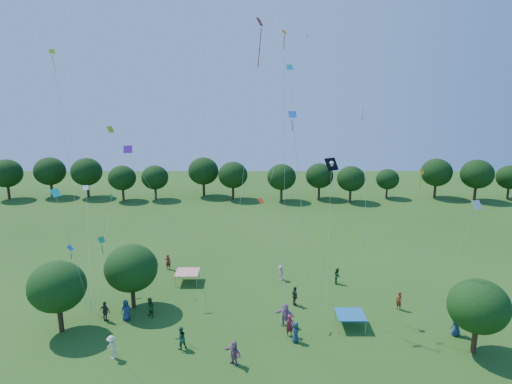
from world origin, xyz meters
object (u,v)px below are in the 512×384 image
object	(u,v)px
tent_red_stripe	(187,272)
pirate_kite	(331,167)
near_tree_east	(479,306)
tent_blue	(350,315)
near_tree_north	(131,268)
near_tree_west	(57,287)
red_high_kite	(254,77)

from	to	relation	value
tent_red_stripe	pirate_kite	world-z (taller)	pirate_kite
near_tree_east	pirate_kite	world-z (taller)	pirate_kite
pirate_kite	tent_blue	bearing A→B (deg)	-69.84
tent_red_stripe	near_tree_north	bearing A→B (deg)	-127.62
pirate_kite	near_tree_west	bearing A→B (deg)	-168.60
pirate_kite	tent_red_stripe	bearing A→B (deg)	159.91
tent_red_stripe	red_high_kite	world-z (taller)	red_high_kite
near_tree_west	pirate_kite	world-z (taller)	pirate_kite
pirate_kite	near_tree_north	bearing A→B (deg)	-178.55
red_high_kite	near_tree_east	bearing A→B (deg)	-25.78
red_high_kite	pirate_kite	bearing A→B (deg)	-3.53
pirate_kite	red_high_kite	size ratio (longest dim) A/B	0.52
tent_red_stripe	red_high_kite	bearing A→B (deg)	-33.37
near_tree_east	tent_blue	world-z (taller)	near_tree_east
near_tree_east	red_high_kite	size ratio (longest dim) A/B	0.25
tent_red_stripe	pirate_kite	distance (m)	17.54
near_tree_west	tent_blue	size ratio (longest dim) A/B	2.60
red_high_kite	near_tree_west	bearing A→B (deg)	-162.71
near_tree_west	near_tree_east	size ratio (longest dim) A/B	1.04
near_tree_west	tent_blue	world-z (taller)	near_tree_west
near_tree_east	tent_red_stripe	world-z (taller)	near_tree_east
near_tree_east	tent_blue	distance (m)	9.23
tent_blue	pirate_kite	world-z (taller)	pirate_kite
near_tree_east	pirate_kite	size ratio (longest dim) A/B	0.48
near_tree_east	tent_red_stripe	distance (m)	25.27
near_tree_north	near_tree_east	xyz separation A→B (m)	(26.08, -6.77, -0.03)
tent_blue	pirate_kite	xyz separation A→B (m)	(-1.33, 3.62, 11.14)
near_tree_west	tent_red_stripe	size ratio (longest dim) A/B	2.60
near_tree_north	near_tree_east	world-z (taller)	near_tree_north
tent_blue	near_tree_east	bearing A→B (deg)	-23.75
near_tree_north	pirate_kite	size ratio (longest dim) A/B	0.49
tent_red_stripe	red_high_kite	xyz separation A→B (m)	(6.48, -4.27, 18.24)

